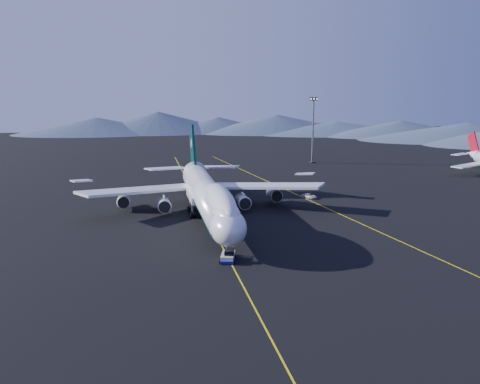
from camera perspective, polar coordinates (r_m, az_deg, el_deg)
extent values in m
plane|color=black|center=(121.81, -3.44, -2.97)|extent=(500.00, 500.00, 0.00)
cube|color=yellow|center=(121.80, -3.44, -2.96)|extent=(0.25, 220.00, 0.01)
cube|color=yellow|center=(138.07, 8.46, -1.36)|extent=(28.08, 198.09, 0.01)
cone|color=#45536A|center=(350.36, -15.08, 6.99)|extent=(100.00, 100.00, 12.00)
cone|color=#45536A|center=(353.83, -2.35, 7.41)|extent=(100.00, 100.00, 12.00)
cone|color=#45536A|center=(348.72, 10.41, 7.17)|extent=(100.00, 100.00, 12.00)
cone|color=#45536A|center=(335.20, 23.29, 6.29)|extent=(100.00, 100.00, 12.00)
cylinder|color=silver|center=(120.55, -3.47, -0.38)|extent=(6.50, 56.00, 6.50)
ellipsoid|color=silver|center=(93.58, -1.28, -3.80)|extent=(6.50, 10.40, 6.50)
ellipsoid|color=silver|center=(102.10, -2.16, -1.08)|extent=(5.13, 25.16, 5.85)
cube|color=black|center=(91.36, -1.08, -3.39)|extent=(3.60, 1.61, 1.29)
cone|color=silver|center=(152.69, -5.05, 2.38)|extent=(6.50, 12.00, 6.50)
cube|color=#03302C|center=(121.71, -3.53, -0.71)|extent=(6.24, 60.00, 1.10)
cube|color=silver|center=(126.12, -3.78, -0.38)|extent=(7.50, 13.00, 1.60)
cube|color=silver|center=(131.00, -10.42, 0.21)|extent=(30.62, 23.28, 2.83)
cube|color=silver|center=(134.23, 2.05, 0.66)|extent=(30.62, 23.28, 2.83)
cylinder|color=slate|center=(127.76, -8.11, -1.28)|extent=(2.90, 5.50, 2.90)
cylinder|color=slate|center=(134.07, -12.31, -0.83)|extent=(2.90, 5.50, 2.90)
cylinder|color=slate|center=(129.93, 0.28, -0.95)|extent=(2.90, 5.50, 2.90)
cylinder|color=slate|center=(138.19, 3.64, -0.23)|extent=(2.90, 5.50, 2.90)
cube|color=#03302C|center=(151.01, -5.05, 4.19)|extent=(0.55, 14.11, 15.94)
cube|color=silver|center=(153.57, -7.90, 2.51)|extent=(12.39, 9.47, 0.98)
cube|color=silver|center=(155.00, -2.35, 2.69)|extent=(12.39, 9.47, 0.98)
cylinder|color=black|center=(96.43, -1.41, -6.47)|extent=(0.90, 1.10, 1.10)
cube|color=silver|center=(93.50, -1.30, -6.91)|extent=(3.26, 4.82, 1.10)
cube|color=navy|center=(93.63, -1.30, -7.15)|extent=(3.41, 5.04, 0.50)
cube|color=black|center=(93.26, -1.30, -6.45)|extent=(1.96, 1.96, 0.90)
cone|color=silver|center=(219.37, 23.61, 3.68)|extent=(4.24, 7.81, 4.24)
cube|color=silver|center=(200.49, 23.43, 2.67)|extent=(18.74, 12.65, 0.39)
cube|color=maroon|center=(219.37, 23.62, 4.79)|extent=(0.39, 7.61, 8.99)
imported|color=silver|center=(145.66, 7.40, -0.43)|extent=(3.91, 4.76, 1.21)
cylinder|color=black|center=(213.03, 7.69, 3.16)|extent=(2.36, 2.36, 0.39)
cylinder|color=slate|center=(211.68, 7.78, 6.41)|extent=(0.69, 0.69, 24.62)
cube|color=black|center=(211.00, 7.87, 9.82)|extent=(3.15, 0.79, 1.18)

